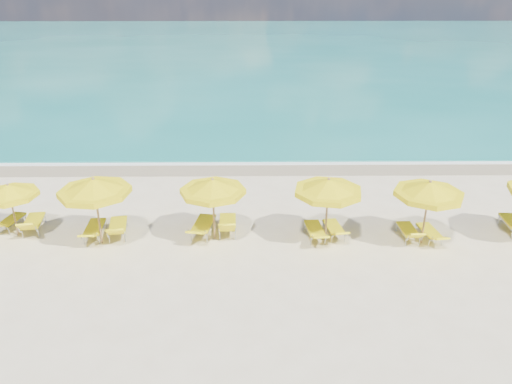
{
  "coord_description": "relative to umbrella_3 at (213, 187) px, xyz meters",
  "views": [
    {
      "loc": [
        -0.19,
        -16.53,
        9.2
      ],
      "look_at": [
        0.0,
        1.5,
        1.2
      ],
      "focal_mm": 35.0,
      "sensor_mm": 36.0,
      "label": 1
    }
  ],
  "objects": [
    {
      "name": "wet_sand_band",
      "position": [
        1.57,
        7.46,
        -2.09
      ],
      "size": [
        120.0,
        2.6,
        0.01
      ],
      "primitive_type": "cube",
      "color": "tan",
      "rests_on": "ground"
    },
    {
      "name": "lounger_3_left",
      "position": [
        -0.45,
        0.31,
        -1.85
      ],
      "size": [
        0.99,
        2.14,
        0.77
      ],
      "rotation": [
        0.0,
        0.0,
        -0.16
      ],
      "color": "#A5A8AD",
      "rests_on": "ground"
    },
    {
      "name": "lounger_4_left",
      "position": [
        3.77,
        -0.03,
        -1.88
      ],
      "size": [
        0.76,
        1.87,
        0.67
      ],
      "rotation": [
        0.0,
        0.0,
        0.1
      ],
      "color": "#A5A8AD",
      "rests_on": "ground"
    },
    {
      "name": "lounger_4_right",
      "position": [
        4.51,
        0.13,
        -1.89
      ],
      "size": [
        0.8,
        1.76,
        0.68
      ],
      "rotation": [
        0.0,
        0.0,
        0.15
      ],
      "color": "#A5A8AD",
      "rests_on": "ground"
    },
    {
      "name": "umbrella_2",
      "position": [
        -4.15,
        -0.31,
        0.14
      ],
      "size": [
        3.15,
        3.15,
        2.62
      ],
      "rotation": [
        0.0,
        0.0,
        0.25
      ],
      "color": "#9E764F",
      "rests_on": "ground"
    },
    {
      "name": "umbrella_3",
      "position": [
        0.0,
        0.0,
        0.0
      ],
      "size": [
        2.48,
        2.48,
        2.45
      ],
      "rotation": [
        0.0,
        0.0,
        -0.03
      ],
      "color": "#9E764F",
      "rests_on": "ground"
    },
    {
      "name": "foam_line",
      "position": [
        1.57,
        8.26,
        -2.09
      ],
      "size": [
        120.0,
        1.2,
        0.03
      ],
      "primitive_type": "cube",
      "color": "white",
      "rests_on": "ground"
    },
    {
      "name": "lounger_3_right",
      "position": [
        0.48,
        0.44,
        -1.85
      ],
      "size": [
        0.7,
        1.88,
        0.93
      ],
      "rotation": [
        0.0,
        0.0,
        0.03
      ],
      "color": "#A5A8AD",
      "rests_on": "ground"
    },
    {
      "name": "whitecap_near",
      "position": [
        -4.43,
        17.06,
        -2.09
      ],
      "size": [
        14.0,
        0.36,
        0.05
      ],
      "primitive_type": "cube",
      "color": "white",
      "rests_on": "ground"
    },
    {
      "name": "ground_plane",
      "position": [
        1.57,
        0.06,
        -2.09
      ],
      "size": [
        120.0,
        120.0,
        0.0
      ],
      "primitive_type": "plane",
      "color": "beige"
    },
    {
      "name": "lounger_5_left",
      "position": [
        7.26,
        -0.12,
        -1.88
      ],
      "size": [
        0.61,
        1.68,
        0.75
      ],
      "rotation": [
        0.0,
        0.0,
        0.03
      ],
      "color": "#A5A8AD",
      "rests_on": "ground"
    },
    {
      "name": "umbrella_1",
      "position": [
        -7.5,
        0.32,
        -0.28
      ],
      "size": [
        2.56,
        2.56,
        2.13
      ],
      "rotation": [
        0.0,
        0.0,
        0.25
      ],
      "color": "#9E764F",
      "rests_on": "ground"
    },
    {
      "name": "ocean",
      "position": [
        1.57,
        48.06,
        -2.09
      ],
      "size": [
        120.0,
        80.0,
        0.3
      ],
      "primitive_type": "cube",
      "color": "#14756D",
      "rests_on": "ground"
    },
    {
      "name": "lounger_5_right",
      "position": [
        8.04,
        -0.18,
        -1.89
      ],
      "size": [
        0.74,
        1.73,
        0.61
      ],
      "rotation": [
        0.0,
        0.0,
        0.12
      ],
      "color": "#A5A8AD",
      "rests_on": "ground"
    },
    {
      "name": "lounger_1_right",
      "position": [
        -7.01,
        0.65,
        -1.86
      ],
      "size": [
        0.91,
        1.93,
        0.87
      ],
      "rotation": [
        0.0,
        0.0,
        0.16
      ],
      "color": "#A5A8AD",
      "rests_on": "ground"
    },
    {
      "name": "umbrella_4",
      "position": [
        4.14,
        -0.2,
        0.06
      ],
      "size": [
        2.96,
        2.96,
        2.52
      ],
      "rotation": [
        0.0,
        0.0,
        0.21
      ],
      "color": "#9E764F",
      "rests_on": "ground"
    },
    {
      "name": "umbrella_5",
      "position": [
        7.67,
        -0.43,
        0.05
      ],
      "size": [
        2.7,
        2.7,
        2.5
      ],
      "rotation": [
        0.0,
        0.0,
        -0.1
      ],
      "color": "#9E764F",
      "rests_on": "ground"
    },
    {
      "name": "whitecap_far",
      "position": [
        9.57,
        24.06,
        -2.09
      ],
      "size": [
        18.0,
        0.3,
        0.05
      ],
      "primitive_type": "cube",
      "color": "white",
      "rests_on": "ground"
    },
    {
      "name": "lounger_2_right",
      "position": [
        -3.66,
        0.25,
        -1.85
      ],
      "size": [
        0.94,
        1.97,
        0.86
      ],
      "rotation": [
        0.0,
        0.0,
        0.17
      ],
      "color": "#A5A8AD",
      "rests_on": "ground"
    },
    {
      "name": "lounger_1_left",
      "position": [
        -7.99,
        0.89,
        -1.89
      ],
      "size": [
        0.83,
        1.69,
        0.75
      ],
      "rotation": [
        0.0,
        0.0,
        -0.19
      ],
      "color": "#A5A8AD",
      "rests_on": "ground"
    },
    {
      "name": "lounger_2_left",
      "position": [
        -4.52,
        0.14,
        -1.87
      ],
      "size": [
        0.72,
        1.94,
        0.71
      ],
      "rotation": [
        0.0,
        0.0,
        0.06
      ],
      "color": "#A5A8AD",
      "rests_on": "ground"
    }
  ]
}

